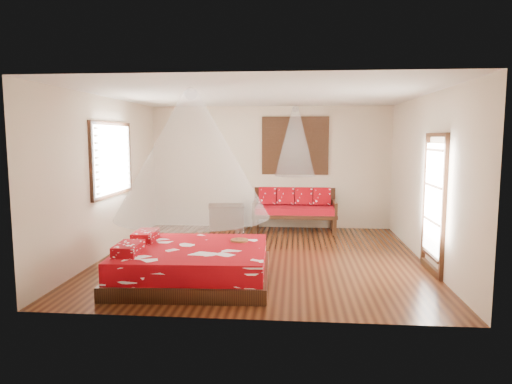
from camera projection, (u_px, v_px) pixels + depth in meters
room at (261, 178)px, 7.82m from camera, size 5.54×5.54×2.84m
bed at (192, 264)px, 6.67m from camera, size 2.27×2.07×0.65m
daybed at (294, 208)px, 10.24m from camera, size 1.85×0.82×0.96m
storage_chest at (226, 217)px, 10.46m from camera, size 0.89×0.71×0.55m
shutter_panel at (295, 146)px, 10.40m from camera, size 1.52×0.06×1.32m
window_left at (113, 159)px, 8.22m from camera, size 0.10×1.74×1.34m
glazed_door at (434, 204)px, 7.04m from camera, size 0.08×1.02×2.16m
wine_tray at (239, 237)px, 7.02m from camera, size 0.27×0.27×0.22m
mosquito_net_main at (192, 154)px, 6.48m from camera, size 2.22×2.22×1.80m
mosquito_net_daybed at (295, 142)px, 9.93m from camera, size 0.88×0.88×1.50m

